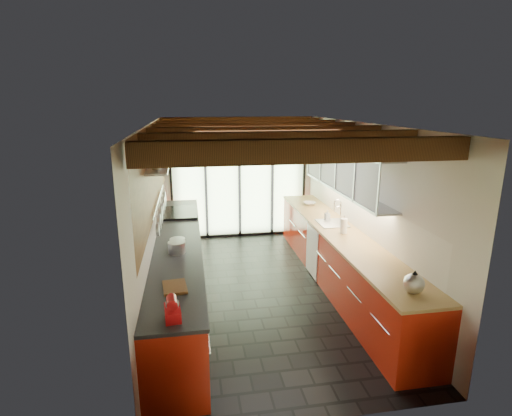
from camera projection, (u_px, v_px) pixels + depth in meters
name	position (u px, v px, depth m)	size (l,w,h in m)	color
ground	(262.00, 290.00, 6.37)	(5.50, 5.50, 0.00)	black
room_shell	(262.00, 189.00, 5.94)	(5.50, 5.50, 5.50)	silver
ceiling_beams	(258.00, 132.00, 6.09)	(3.14, 5.06, 4.90)	#593316
glass_door	(239.00, 162.00, 8.50)	(2.95, 0.10, 2.90)	#C6EAAD
left_counter	(179.00, 268.00, 6.05)	(0.68, 5.00, 0.92)	red
range_stove	(180.00, 237.00, 7.42)	(0.66, 0.90, 0.97)	silver
right_counter	(339.00, 258.00, 6.45)	(0.68, 5.00, 0.92)	red
sink_assembly	(333.00, 221.00, 6.71)	(0.45, 0.52, 0.43)	silver
upper_cabinets_right	(346.00, 170.00, 6.40)	(0.34, 3.00, 3.00)	silver
left_wall_fixtures	(162.00, 179.00, 5.91)	(0.28, 2.60, 0.96)	silver
stand_mixer	(172.00, 309.00, 3.77)	(0.17, 0.27, 0.23)	red
pot_large	(177.00, 247.00, 5.41)	(0.24, 0.24, 0.15)	silver
pot_small	(177.00, 241.00, 5.74)	(0.22, 0.22, 0.09)	silver
cutting_board	(175.00, 287.00, 4.39)	(0.25, 0.35, 0.03)	brown
kettle	(414.00, 282.00, 4.27)	(0.29, 0.31, 0.26)	silver
paper_towel	(344.00, 226.00, 6.18)	(0.12, 0.12, 0.29)	white
soap_bottle	(327.00, 215.00, 6.91)	(0.08, 0.08, 0.17)	silver
bowl	(310.00, 203.00, 7.92)	(0.24, 0.24, 0.06)	silver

